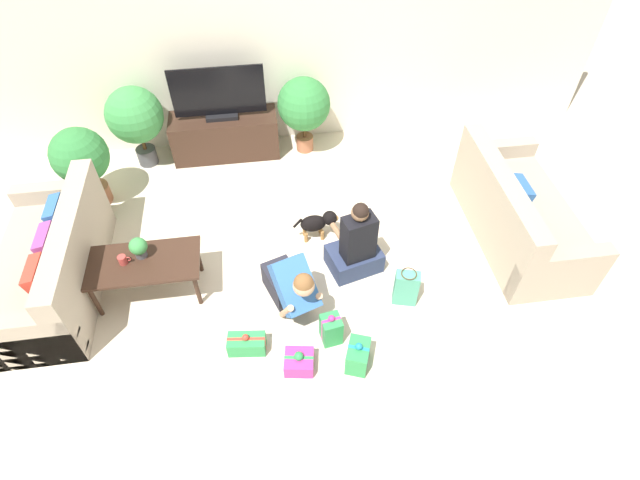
% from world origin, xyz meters
% --- Properties ---
extents(ground_plane, '(16.00, 16.00, 0.00)m').
position_xyz_m(ground_plane, '(0.00, 0.00, 0.00)').
color(ground_plane, beige).
extents(wall_back, '(8.40, 0.06, 2.60)m').
position_xyz_m(wall_back, '(0.00, 2.63, 1.30)').
color(wall_back, silver).
rests_on(wall_back, ground_plane).
extents(sofa_left, '(0.89, 1.86, 0.87)m').
position_xyz_m(sofa_left, '(-2.40, 0.33, 0.31)').
color(sofa_left, tan).
rests_on(sofa_left, ground_plane).
extents(sofa_right, '(0.89, 1.86, 0.87)m').
position_xyz_m(sofa_right, '(2.40, 0.38, 0.31)').
color(sofa_right, tan).
rests_on(sofa_right, ground_plane).
extents(coffee_table, '(1.07, 0.55, 0.46)m').
position_xyz_m(coffee_table, '(-1.49, 0.13, 0.41)').
color(coffee_table, '#382319').
rests_on(coffee_table, ground_plane).
extents(tv_console, '(1.34, 0.47, 0.56)m').
position_xyz_m(tv_console, '(-0.70, 2.32, 0.28)').
color(tv_console, '#382319').
rests_on(tv_console, ground_plane).
extents(tv, '(1.12, 0.20, 0.67)m').
position_xyz_m(tv, '(-0.70, 2.32, 0.85)').
color(tv, black).
rests_on(tv, tv_console).
extents(potted_plant_corner_left, '(0.63, 0.63, 0.99)m').
position_xyz_m(potted_plant_corner_left, '(-2.25, 1.61, 0.62)').
color(potted_plant_corner_left, '#A36042').
rests_on(potted_plant_corner_left, ground_plane).
extents(potted_plant_back_right, '(0.66, 0.66, 1.01)m').
position_xyz_m(potted_plant_back_right, '(0.32, 2.27, 0.66)').
color(potted_plant_back_right, '#A36042').
rests_on(potted_plant_back_right, ground_plane).
extents(potted_plant_back_left, '(0.68, 0.68, 1.05)m').
position_xyz_m(potted_plant_back_left, '(-1.72, 2.27, 0.69)').
color(potted_plant_back_left, '#4C4C51').
rests_on(potted_plant_back_left, ground_plane).
extents(person_kneeling, '(0.55, 0.83, 0.79)m').
position_xyz_m(person_kneeling, '(-0.12, -0.25, 0.34)').
color(person_kneeling, '#23232D').
rests_on(person_kneeling, ground_plane).
extents(person_sitting, '(0.61, 0.57, 0.94)m').
position_xyz_m(person_sitting, '(0.58, 0.15, 0.33)').
color(person_sitting, '#283351').
rests_on(person_sitting, ground_plane).
extents(dog, '(0.51, 0.19, 0.34)m').
position_xyz_m(dog, '(0.27, 0.66, 0.22)').
color(dog, black).
rests_on(dog, ground_plane).
extents(gift_box_a, '(0.20, 0.21, 0.37)m').
position_xyz_m(gift_box_a, '(0.20, -0.67, 0.16)').
color(gift_box_a, '#2D934C').
rests_on(gift_box_a, ground_plane).
extents(gift_box_b, '(0.29, 0.27, 0.22)m').
position_xyz_m(gift_box_b, '(-0.12, -0.92, 0.08)').
color(gift_box_b, '#CC3389').
rests_on(gift_box_b, ground_plane).
extents(gift_box_c, '(0.36, 0.21, 0.23)m').
position_xyz_m(gift_box_c, '(-0.58, -0.67, 0.09)').
color(gift_box_c, '#2D934C').
rests_on(gift_box_c, ground_plane).
extents(gift_box_d, '(0.27, 0.32, 0.32)m').
position_xyz_m(gift_box_d, '(0.40, -0.96, 0.14)').
color(gift_box_d, '#2D934C').
rests_on(gift_box_d, ground_plane).
extents(gift_bag_a, '(0.26, 0.19, 0.43)m').
position_xyz_m(gift_bag_a, '(0.99, -0.34, 0.21)').
color(gift_bag_a, '#4CA384').
rests_on(gift_bag_a, ground_plane).
extents(mug, '(0.12, 0.08, 0.09)m').
position_xyz_m(mug, '(-1.66, 0.14, 0.50)').
color(mug, '#B23D38').
rests_on(mug, coffee_table).
extents(tabletop_plant, '(0.17, 0.17, 0.22)m').
position_xyz_m(tabletop_plant, '(-1.50, 0.21, 0.58)').
color(tabletop_plant, '#4C4C51').
rests_on(tabletop_plant, coffee_table).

